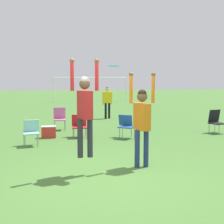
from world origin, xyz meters
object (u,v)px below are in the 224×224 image
at_px(camping_chair_1, 79,124).
at_px(person_spectator_near, 107,99).
at_px(camping_chair_0, 60,117).
at_px(camping_chair_4, 31,130).
at_px(person_jumping, 85,105).
at_px(camping_chair_2, 126,124).
at_px(camping_chair_3, 216,120).
at_px(person_defending, 142,117).
at_px(frisbee, 114,66).
at_px(cooler_box, 49,132).

relative_size(camping_chair_1, person_spectator_near, 0.47).
bearing_deg(camping_chair_0, camping_chair_4, 76.07).
relative_size(person_jumping, camping_chair_2, 2.61).
bearing_deg(person_spectator_near, camping_chair_4, -109.88).
xyz_separation_m(person_jumping, person_spectator_near, (2.27, 9.75, -0.46)).
height_order(camping_chair_1, camping_chair_3, camping_chair_3).
bearing_deg(person_defending, camping_chair_1, -179.08).
bearing_deg(person_defending, camping_chair_2, 158.31).
bearing_deg(person_jumping, frisbee, -104.58).
bearing_deg(person_defending, frisbee, -78.68).
relative_size(person_spectator_near, cooler_box, 3.38).
bearing_deg(camping_chair_2, person_jumping, 102.02).
distance_m(camping_chair_2, camping_chair_4, 3.30).
xyz_separation_m(camping_chair_0, person_spectator_near, (2.62, 3.41, 0.50)).
height_order(camping_chair_0, camping_chair_2, camping_chair_0).
bearing_deg(camping_chair_3, camping_chair_1, -14.59).
distance_m(person_jumping, frisbee, 1.04).
bearing_deg(frisbee, camping_chair_2, 72.45).
xyz_separation_m(camping_chair_1, camping_chair_2, (1.61, -0.50, 0.03)).
xyz_separation_m(person_jumping, frisbee, (0.63, -0.01, 0.83)).
bearing_deg(cooler_box, camping_chair_3, -1.53).
bearing_deg(camping_chair_3, cooler_box, -14.86).
bearing_deg(person_jumping, camping_chair_3, -64.99).
xyz_separation_m(person_jumping, camping_chair_1, (0.29, 4.52, -1.04)).
bearing_deg(camping_chair_2, frisbee, 109.80).
relative_size(person_defending, camping_chair_0, 2.40).
xyz_separation_m(camping_chair_0, cooler_box, (-0.44, -1.77, -0.33)).
distance_m(camping_chair_1, camping_chair_2, 1.68).
bearing_deg(person_defending, person_spectator_near, 161.14).
relative_size(person_jumping, camping_chair_3, 2.36).
relative_size(person_defending, camping_chair_2, 2.74).
bearing_deg(camping_chair_1, camping_chair_4, 41.27).
bearing_deg(person_jumping, camping_chair_0, -10.15).
distance_m(frisbee, camping_chair_3, 6.87).
bearing_deg(camping_chair_4, person_defending, 121.28).
bearing_deg(frisbee, cooler_box, 107.24).
height_order(person_defending, frisbee, frisbee).
height_order(frisbee, camping_chair_3, frisbee).
relative_size(camping_chair_1, camping_chair_3, 0.90).
relative_size(camping_chair_0, camping_chair_4, 1.16).
distance_m(camping_chair_0, cooler_box, 1.85).
bearing_deg(camping_chair_3, person_defending, 30.80).
xyz_separation_m(person_defending, person_spectator_near, (0.91, 9.43, -0.15)).
bearing_deg(person_spectator_near, camping_chair_3, -48.93).
xyz_separation_m(person_defending, camping_chair_3, (4.21, 4.08, -0.69)).
distance_m(person_defending, frisbee, 1.40).
bearing_deg(person_spectator_near, frisbee, -90.13).
bearing_deg(camping_chair_0, person_defending, 109.91).
height_order(person_jumping, person_defending, person_jumping).
height_order(frisbee, cooler_box, frisbee).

